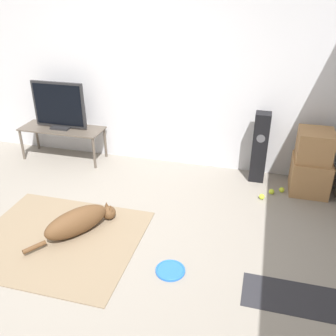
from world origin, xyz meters
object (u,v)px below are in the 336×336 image
at_px(tv_stand, 62,131).
at_px(tennis_ball_by_boxes, 282,190).
at_px(frisbee, 170,270).
at_px(tv, 59,106).
at_px(dog, 79,221).
at_px(cardboard_box_lower, 310,175).
at_px(tennis_ball_near_speaker, 262,197).
at_px(floor_speaker, 260,147).
at_px(tennis_ball_loose_on_carpet, 271,192).
at_px(cardboard_box_upper, 315,145).

relative_size(tv_stand, tennis_ball_by_boxes, 17.88).
distance_m(frisbee, tv, 2.93).
bearing_deg(dog, cardboard_box_lower, 32.98).
xyz_separation_m(cardboard_box_lower, tennis_ball_near_speaker, (-0.54, -0.36, -0.18)).
distance_m(floor_speaker, tennis_ball_loose_on_carpet, 0.58).
bearing_deg(tennis_ball_loose_on_carpet, floor_speaker, 121.10).
distance_m(cardboard_box_upper, floor_speaker, 0.65).
relative_size(frisbee, tennis_ball_near_speaker, 4.10).
relative_size(dog, cardboard_box_upper, 2.11).
height_order(cardboard_box_lower, floor_speaker, floor_speaker).
bearing_deg(cardboard_box_upper, tennis_ball_near_speaker, -145.60).
xyz_separation_m(frisbee, tv_stand, (-2.08, 1.90, 0.40)).
relative_size(cardboard_box_lower, tennis_ball_near_speaker, 7.20).
bearing_deg(cardboard_box_upper, tv, 178.76).
distance_m(dog, tennis_ball_near_speaker, 2.14).
relative_size(floor_speaker, tv_stand, 0.77).
height_order(dog, tennis_ball_loose_on_carpet, dog).
bearing_deg(cardboard_box_lower, tennis_ball_near_speaker, -146.58).
relative_size(tennis_ball_by_boxes, tennis_ball_loose_on_carpet, 1.00).
xyz_separation_m(cardboard_box_lower, floor_speaker, (-0.63, 0.13, 0.24)).
xyz_separation_m(floor_speaker, tennis_ball_by_boxes, (0.32, -0.26, -0.42)).
bearing_deg(tv, frisbee, -42.48).
xyz_separation_m(cardboard_box_lower, cardboard_box_upper, (-0.01, 0.01, 0.39)).
xyz_separation_m(cardboard_box_upper, floor_speaker, (-0.62, 0.12, -0.15)).
bearing_deg(floor_speaker, tv_stand, -178.86).
bearing_deg(frisbee, cardboard_box_upper, 55.17).
distance_m(frisbee, tennis_ball_by_boxes, 1.96).
distance_m(dog, cardboard_box_upper, 2.82).
relative_size(dog, tennis_ball_near_speaker, 13.44).
xyz_separation_m(tennis_ball_by_boxes, tennis_ball_near_speaker, (-0.23, -0.23, 0.00)).
xyz_separation_m(cardboard_box_upper, tennis_ball_near_speaker, (-0.53, -0.36, -0.57)).
xyz_separation_m(cardboard_box_upper, tv, (-3.36, 0.07, 0.18)).
bearing_deg(cardboard_box_upper, frisbee, -124.83).
height_order(dog, tv, tv).
bearing_deg(cardboard_box_upper, dog, -146.80).
height_order(dog, floor_speaker, floor_speaker).
relative_size(frisbee, tv, 0.36).
bearing_deg(tennis_ball_near_speaker, tennis_ball_by_boxes, 44.62).
bearing_deg(tennis_ball_loose_on_carpet, cardboard_box_upper, 26.68).
height_order(floor_speaker, tennis_ball_by_boxes, floor_speaker).
bearing_deg(tennis_ball_by_boxes, floor_speaker, 141.23).
bearing_deg(tennis_ball_loose_on_carpet, tennis_ball_near_speaker, -125.97).
height_order(tv, tennis_ball_near_speaker, tv).
relative_size(frisbee, tennis_ball_by_boxes, 4.10).
bearing_deg(tennis_ball_near_speaker, frisbee, -116.90).
relative_size(tv_stand, tennis_ball_loose_on_carpet, 17.88).
bearing_deg(tv_stand, floor_speaker, 1.14).
bearing_deg(cardboard_box_lower, dog, -147.02).
distance_m(tv_stand, tennis_ball_by_boxes, 3.09).
distance_m(cardboard_box_lower, tv_stand, 3.38).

